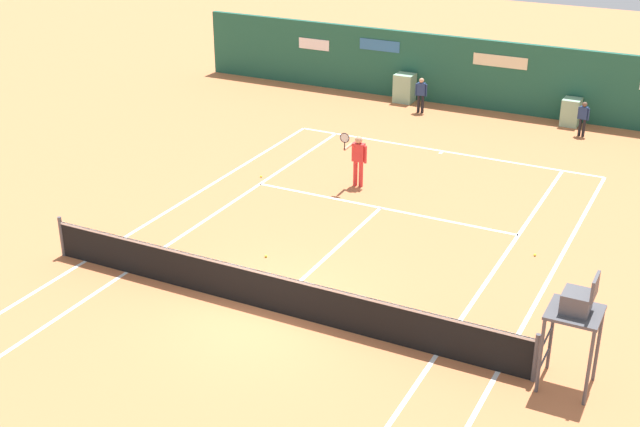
% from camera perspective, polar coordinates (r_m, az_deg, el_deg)
% --- Properties ---
extents(ground_plane, '(80.00, 80.00, 0.01)m').
position_cam_1_polar(ground_plane, '(19.91, -2.61, -5.67)').
color(ground_plane, '#C67042').
extents(tennis_net, '(12.10, 0.10, 1.07)m').
position_cam_1_polar(tennis_net, '(19.22, -3.48, -5.11)').
color(tennis_net, '#4C4C51').
rests_on(tennis_net, ground_plane).
extents(sponsor_back_wall, '(25.00, 1.02, 2.68)m').
position_cam_1_polar(sponsor_back_wall, '(33.65, 11.26, 8.91)').
color(sponsor_back_wall, '#1E5642').
rests_on(sponsor_back_wall, ground_plane).
extents(umpire_chair, '(1.00, 1.00, 2.48)m').
position_cam_1_polar(umpire_chair, '(16.81, 16.64, -6.23)').
color(umpire_chair, '#47474C').
rests_on(umpire_chair, ground_plane).
extents(player_on_baseline, '(0.62, 0.68, 1.83)m').
position_cam_1_polar(player_on_baseline, '(25.71, 2.53, 3.79)').
color(player_on_baseline, red).
rests_on(player_on_baseline, ground_plane).
extents(ball_kid_left_post, '(0.41, 0.20, 1.24)m').
position_cam_1_polar(ball_kid_left_post, '(31.54, 17.09, 6.18)').
color(ball_kid_left_post, black).
rests_on(ball_kid_left_post, ground_plane).
extents(ball_kid_right_post, '(0.45, 0.22, 1.35)m').
position_cam_1_polar(ball_kid_right_post, '(32.98, 6.73, 7.97)').
color(ball_kid_right_post, black).
rests_on(ball_kid_right_post, ground_plane).
extents(tennis_ball_mid_court, '(0.07, 0.07, 0.07)m').
position_cam_1_polar(tennis_ball_mid_court, '(26.74, -3.94, 2.47)').
color(tennis_ball_mid_court, '#CCE033').
rests_on(tennis_ball_mid_court, ground_plane).
extents(tennis_ball_near_service_line, '(0.07, 0.07, 0.07)m').
position_cam_1_polar(tennis_ball_near_service_line, '(21.75, -3.62, -2.85)').
color(tennis_ball_near_service_line, '#CCE033').
rests_on(tennis_ball_near_service_line, ground_plane).
extents(tennis_ball_by_sideline, '(0.07, 0.07, 0.07)m').
position_cam_1_polar(tennis_ball_by_sideline, '(22.45, 14.09, -2.68)').
color(tennis_ball_by_sideline, '#CCE033').
rests_on(tennis_ball_by_sideline, ground_plane).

